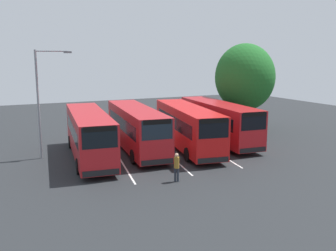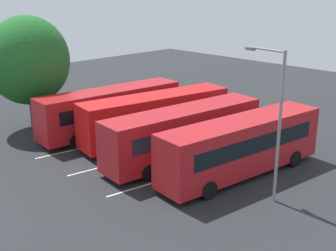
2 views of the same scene
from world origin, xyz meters
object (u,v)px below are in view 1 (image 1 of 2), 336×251
street_lamp (42,97)px  bus_far_right (218,121)px  bus_center_left (136,127)px  depot_tree (245,77)px  bus_center_right (187,126)px  bus_far_left (89,133)px  pedestrian (177,165)px

street_lamp → bus_far_right: bearing=4.2°
bus_center_left → depot_tree: size_ratio=1.32×
bus_center_right → street_lamp: bearing=-90.0°
bus_far_right → street_lamp: (-0.72, -14.52, 2.66)m
bus_center_left → depot_tree: bearing=111.6°
bus_far_left → street_lamp: (-1.44, -2.99, 2.66)m
bus_far_left → depot_tree: (-4.30, 16.81, 3.46)m
bus_center_right → pedestrian: 8.23m
bus_center_right → pedestrian: size_ratio=6.56×
pedestrian → street_lamp: (-8.82, -6.47, 3.50)m
bus_far_left → bus_far_right: same height
bus_center_left → bus_far_left: bearing=-73.1°
bus_far_right → pedestrian: (8.10, -8.05, -0.84)m
bus_center_right → bus_far_left: bearing=-83.5°
bus_center_left → bus_far_right: bearing=95.9°
bus_far_right → street_lamp: size_ratio=1.46×
bus_center_right → pedestrian: bearing=-22.4°
depot_tree → bus_center_right: bearing=-61.9°
pedestrian → street_lamp: 11.49m
bus_far_right → bus_center_left: bearing=-85.0°
bus_far_right → street_lamp: 14.78m
street_lamp → depot_tree: (-2.87, 19.81, 0.80)m
bus_far_left → bus_center_right: 7.87m
bus_center_left → pedestrian: bearing=2.9°
bus_far_right → depot_tree: 7.27m
bus_far_right → depot_tree: bearing=129.4°
bus_far_left → pedestrian: bearing=31.8°
bus_far_left → pedestrian: size_ratio=6.54×
bus_center_left → bus_center_right: (1.22, 3.93, 0.00)m
pedestrian → bus_center_left: bearing=24.5°
bus_center_left → depot_tree: 13.81m
pedestrian → bus_far_right: bearing=-17.1°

